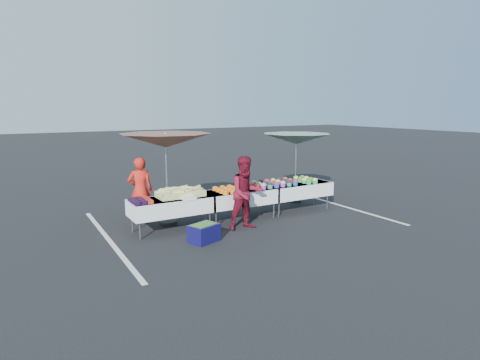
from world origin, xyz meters
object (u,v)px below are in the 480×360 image
table_center (240,197)px  storage_bin (204,233)px  customer (246,193)px  vendor (140,190)px  table_left (171,205)px  table_right (297,189)px  umbrella_right (296,139)px  umbrella_left (165,141)px

table_center → storage_bin: bearing=-144.2°
customer → vendor: bearing=141.2°
table_left → customer: 1.72m
table_right → umbrella_right: size_ratio=0.77×
table_right → table_center: bearing=180.0°
customer → table_center: bearing=73.2°
vendor → customer: bearing=153.6°
table_left → customer: bearing=-26.2°
customer → umbrella_left: bearing=141.5°
table_center → umbrella_right: bearing=18.8°
vendor → umbrella_left: size_ratio=0.60×
table_left → vendor: vendor is taller
table_left → customer: (1.52, -0.75, 0.26)m
storage_bin → table_left: bearing=86.0°
table_left → umbrella_right: bearing=10.9°
table_center → umbrella_left: 2.27m
table_left → vendor: bearing=112.0°
umbrella_right → table_right: bearing=-124.7°
table_left → umbrella_right: 4.42m
umbrella_left → umbrella_right: (4.05, 0.28, -0.14)m
storage_bin → table_right: bearing=-1.0°
table_right → storage_bin: 3.50m
table_right → storage_bin: size_ratio=2.69×
table_right → umbrella_left: 3.81m
table_center → umbrella_left: bearing=162.8°
table_left → umbrella_left: size_ratio=0.70×
table_left → vendor: size_ratio=1.16×
table_right → vendor: vendor is taller
table_right → storage_bin: table_right is taller
table_left → table_right: size_ratio=1.00×
vendor → table_right: bearing=-178.2°
storage_bin → umbrella_right: bearing=6.8°
table_center → customer: (-0.28, -0.75, 0.26)m
customer → storage_bin: customer is taller
table_center → customer: bearing=-110.2°
table_center → vendor: 2.43m
vendor → storage_bin: vendor is taller
table_left → table_center: 1.80m
customer → umbrella_right: 3.21m
table_right → storage_bin: bearing=-161.8°
table_left → table_center: size_ratio=1.00×
table_center → storage_bin: size_ratio=2.69×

